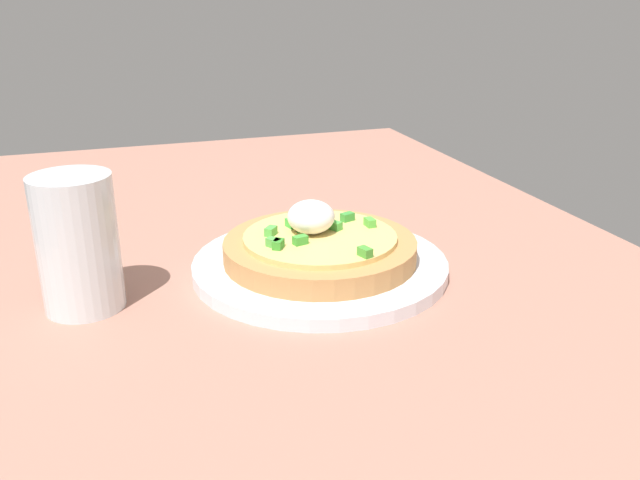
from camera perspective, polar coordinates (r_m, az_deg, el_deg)
The scene contains 4 objects.
dining_table at distance 61.38cm, azimuth -1.13°, elevation -5.35°, with size 125.21×72.46×2.59cm, color #A87361.
plate at distance 64.26cm, azimuth 0.00°, elevation -2.18°, with size 24.24×24.24×1.25cm, color white.
pizza at distance 63.53cm, azimuth -0.06°, elevation -0.48°, with size 18.29×18.29×5.63cm.
cup_near at distance 59.08cm, azimuth -19.83°, elevation -0.44°, with size 6.67×6.67×11.63cm.
Camera 1 is at (-52.40, 16.38, 28.75)cm, focal length 37.72 mm.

